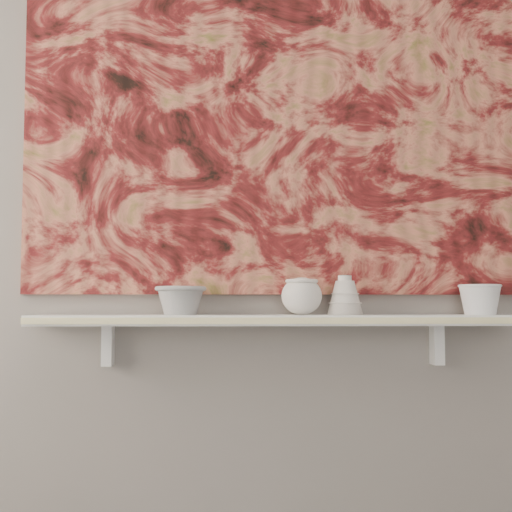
{
  "coord_description": "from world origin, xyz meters",
  "views": [
    {
      "loc": [
        -0.14,
        -0.55,
        0.96
      ],
      "look_at": [
        -0.06,
        1.49,
        1.1
      ],
      "focal_mm": 50.0,
      "sensor_mm": 36.0,
      "label": 1
    }
  ],
  "objects": [
    {
      "name": "wall_back",
      "position": [
        0.0,
        1.6,
        1.35
      ],
      "size": [
        3.6,
        0.0,
        3.6
      ],
      "primitive_type": "plane",
      "rotation": [
        1.57,
        0.0,
        0.0
      ],
      "color": "gray",
      "rests_on": "floor"
    },
    {
      "name": "shelf",
      "position": [
        0.0,
        1.51,
        0.92
      ],
      "size": [
        1.4,
        0.18,
        0.03
      ],
      "primitive_type": "cube",
      "color": "silver",
      "rests_on": "wall_back"
    },
    {
      "name": "shelf_stripe",
      "position": [
        0.0,
        1.41,
        0.92
      ],
      "size": [
        1.4,
        0.01,
        0.02
      ],
      "primitive_type": "cube",
      "color": "#F5E9A3",
      "rests_on": "shelf"
    },
    {
      "name": "bracket_left",
      "position": [
        -0.49,
        1.57,
        0.84
      ],
      "size": [
        0.03,
        0.06,
        0.12
      ],
      "primitive_type": "cube",
      "color": "silver",
      "rests_on": "wall_back"
    },
    {
      "name": "bracket_right",
      "position": [
        0.49,
        1.57,
        0.84
      ],
      "size": [
        0.03,
        0.06,
        0.12
      ],
      "primitive_type": "cube",
      "color": "silver",
      "rests_on": "wall_back"
    },
    {
      "name": "painting",
      "position": [
        0.0,
        1.59,
        1.54
      ],
      "size": [
        1.5,
        0.02,
        1.1
      ],
      "primitive_type": "cube",
      "color": "maroon",
      "rests_on": "wall_back"
    },
    {
      "name": "house_motif",
      "position": [
        0.45,
        1.57,
        1.23
      ],
      "size": [
        0.09,
        0.0,
        0.08
      ],
      "primitive_type": "cube",
      "color": "black",
      "rests_on": "painting"
    },
    {
      "name": "bowl_grey",
      "position": [
        -0.27,
        1.51,
        0.97
      ],
      "size": [
        0.17,
        0.17,
        0.09
      ],
      "primitive_type": null,
      "rotation": [
        0.0,
        0.0,
        0.16
      ],
      "color": "#A1A19E",
      "rests_on": "shelf"
    },
    {
      "name": "cup_cream",
      "position": [
        0.08,
        1.51,
        0.98
      ],
      "size": [
        0.12,
        0.12,
        0.11
      ],
      "primitive_type": null,
      "rotation": [
        0.0,
        0.0,
        -0.05
      ],
      "color": "beige",
      "rests_on": "shelf"
    },
    {
      "name": "bell_vessel",
      "position": [
        0.2,
        1.51,
        0.99
      ],
      "size": [
        0.11,
        0.11,
        0.11
      ],
      "primitive_type": null,
      "rotation": [
        0.0,
        0.0,
        0.03
      ],
      "color": "silver",
      "rests_on": "shelf"
    },
    {
      "name": "bowl_white",
      "position": [
        0.6,
        1.51,
        0.98
      ],
      "size": [
        0.14,
        0.14,
        0.09
      ],
      "primitive_type": null,
      "rotation": [
        0.0,
        0.0,
        -0.12
      ],
      "color": "white",
      "rests_on": "shelf"
    }
  ]
}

